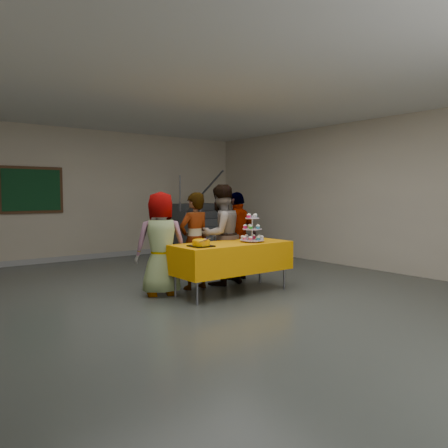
{
  "coord_description": "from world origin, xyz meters",
  "views": [
    {
      "loc": [
        -3.65,
        -4.92,
        1.53
      ],
      "look_at": [
        0.48,
        0.48,
        1.05
      ],
      "focal_mm": 35.0,
      "sensor_mm": 36.0,
      "label": 1
    }
  ],
  "objects_px": {
    "cupcake_stand": "(252,231)",
    "staircase": "(206,234)",
    "schoolchild_a": "(161,244)",
    "noticeboard": "(31,190)",
    "bake_table": "(232,257)",
    "schoolchild_b": "(194,241)",
    "bear_cake": "(201,243)",
    "schoolchild_c": "(220,235)",
    "schoolchild_d": "(238,236)"
  },
  "relations": [
    {
      "from": "cupcake_stand",
      "to": "staircase",
      "type": "height_order",
      "value": "staircase"
    },
    {
      "from": "schoolchild_a",
      "to": "staircase",
      "type": "relative_size",
      "value": 0.65
    },
    {
      "from": "staircase",
      "to": "noticeboard",
      "type": "distance_m",
      "value": 4.19
    },
    {
      "from": "staircase",
      "to": "noticeboard",
      "type": "xyz_separation_m",
      "value": [
        -3.95,
        0.84,
        1.11
      ]
    },
    {
      "from": "bake_table",
      "to": "schoolchild_a",
      "type": "distance_m",
      "value": 1.1
    },
    {
      "from": "cupcake_stand",
      "to": "schoolchild_b",
      "type": "relative_size",
      "value": 0.29
    },
    {
      "from": "bear_cake",
      "to": "cupcake_stand",
      "type": "bearing_deg",
      "value": 1.26
    },
    {
      "from": "bear_cake",
      "to": "schoolchild_b",
      "type": "xyz_separation_m",
      "value": [
        0.33,
        0.68,
        -0.06
      ]
    },
    {
      "from": "bear_cake",
      "to": "schoolchild_a",
      "type": "xyz_separation_m",
      "value": [
        -0.31,
        0.61,
        -0.05
      ]
    },
    {
      "from": "bake_table",
      "to": "bear_cake",
      "type": "xyz_separation_m",
      "value": [
        -0.64,
        -0.09,
        0.27
      ]
    },
    {
      "from": "bake_table",
      "to": "cupcake_stand",
      "type": "relative_size",
      "value": 4.22
    },
    {
      "from": "bear_cake",
      "to": "staircase",
      "type": "xyz_separation_m",
      "value": [
        2.86,
        3.94,
        -0.34
      ]
    },
    {
      "from": "staircase",
      "to": "noticeboard",
      "type": "height_order",
      "value": "noticeboard"
    },
    {
      "from": "bake_table",
      "to": "schoolchild_c",
      "type": "height_order",
      "value": "schoolchild_c"
    },
    {
      "from": "schoolchild_a",
      "to": "staircase",
      "type": "bearing_deg",
      "value": -114.15
    },
    {
      "from": "staircase",
      "to": "schoolchild_b",
      "type": "bearing_deg",
      "value": -127.65
    },
    {
      "from": "bake_table",
      "to": "noticeboard",
      "type": "relative_size",
      "value": 1.45
    },
    {
      "from": "staircase",
      "to": "bear_cake",
      "type": "bearing_deg",
      "value": -125.92
    },
    {
      "from": "schoolchild_b",
      "to": "schoolchild_c",
      "type": "xyz_separation_m",
      "value": [
        0.54,
        0.02,
        0.07
      ]
    },
    {
      "from": "schoolchild_c",
      "to": "bake_table",
      "type": "bearing_deg",
      "value": 64.87
    },
    {
      "from": "bake_table",
      "to": "schoolchild_c",
      "type": "relative_size",
      "value": 1.12
    },
    {
      "from": "bake_table",
      "to": "staircase",
      "type": "distance_m",
      "value": 4.44
    },
    {
      "from": "schoolchild_d",
      "to": "staircase",
      "type": "height_order",
      "value": "staircase"
    },
    {
      "from": "schoolchild_a",
      "to": "schoolchild_d",
      "type": "bearing_deg",
      "value": -152.13
    },
    {
      "from": "bake_table",
      "to": "schoolchild_d",
      "type": "relative_size",
      "value": 1.21
    },
    {
      "from": "cupcake_stand",
      "to": "bear_cake",
      "type": "bearing_deg",
      "value": -178.74
    },
    {
      "from": "cupcake_stand",
      "to": "schoolchild_d",
      "type": "xyz_separation_m",
      "value": [
        0.4,
        0.85,
        -0.16
      ]
    },
    {
      "from": "schoolchild_b",
      "to": "schoolchild_c",
      "type": "distance_m",
      "value": 0.54
    },
    {
      "from": "schoolchild_c",
      "to": "staircase",
      "type": "bearing_deg",
      "value": -125.42
    },
    {
      "from": "noticeboard",
      "to": "schoolchild_a",
      "type": "bearing_deg",
      "value": -79.25
    },
    {
      "from": "schoolchild_b",
      "to": "schoolchild_c",
      "type": "relative_size",
      "value": 0.92
    },
    {
      "from": "schoolchild_a",
      "to": "schoolchild_b",
      "type": "bearing_deg",
      "value": -155.13
    },
    {
      "from": "schoolchild_b",
      "to": "cupcake_stand",
      "type": "bearing_deg",
      "value": 130.25
    },
    {
      "from": "schoolchild_b",
      "to": "staircase",
      "type": "height_order",
      "value": "staircase"
    },
    {
      "from": "schoolchild_b",
      "to": "bake_table",
      "type": "bearing_deg",
      "value": 112.97
    },
    {
      "from": "cupcake_stand",
      "to": "bear_cake",
      "type": "height_order",
      "value": "cupcake_stand"
    },
    {
      "from": "schoolchild_a",
      "to": "schoolchild_c",
      "type": "distance_m",
      "value": 1.18
    },
    {
      "from": "schoolchild_d",
      "to": "staircase",
      "type": "bearing_deg",
      "value": -122.66
    },
    {
      "from": "cupcake_stand",
      "to": "schoolchild_a",
      "type": "distance_m",
      "value": 1.43
    },
    {
      "from": "bake_table",
      "to": "bear_cake",
      "type": "height_order",
      "value": "bear_cake"
    },
    {
      "from": "schoolchild_c",
      "to": "noticeboard",
      "type": "relative_size",
      "value": 1.29
    },
    {
      "from": "cupcake_stand",
      "to": "schoolchild_d",
      "type": "height_order",
      "value": "schoolchild_d"
    },
    {
      "from": "bear_cake",
      "to": "staircase",
      "type": "bearing_deg",
      "value": 54.08
    },
    {
      "from": "bake_table",
      "to": "cupcake_stand",
      "type": "distance_m",
      "value": 0.52
    },
    {
      "from": "schoolchild_a",
      "to": "staircase",
      "type": "height_order",
      "value": "staircase"
    },
    {
      "from": "bear_cake",
      "to": "schoolchild_d",
      "type": "relative_size",
      "value": 0.23
    },
    {
      "from": "noticeboard",
      "to": "schoolchild_d",
      "type": "bearing_deg",
      "value": -57.6
    },
    {
      "from": "schoolchild_b",
      "to": "noticeboard",
      "type": "height_order",
      "value": "noticeboard"
    },
    {
      "from": "noticeboard",
      "to": "bear_cake",
      "type": "bearing_deg",
      "value": -77.09
    },
    {
      "from": "bake_table",
      "to": "staircase",
      "type": "relative_size",
      "value": 0.78
    }
  ]
}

